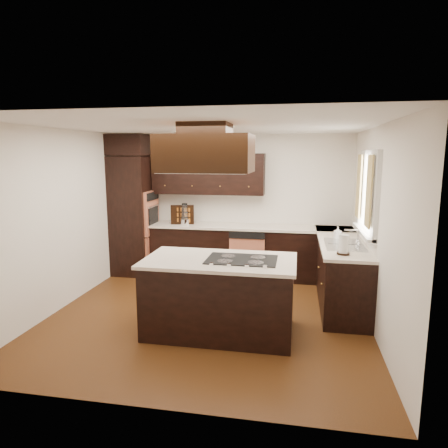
% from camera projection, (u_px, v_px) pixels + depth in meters
% --- Properties ---
extents(floor, '(4.20, 4.20, 0.02)m').
position_uv_depth(floor, '(209.00, 315.00, 5.45)').
color(floor, brown).
rests_on(floor, ground).
extents(ceiling, '(4.20, 4.20, 0.02)m').
position_uv_depth(ceiling, '(208.00, 126.00, 5.02)').
color(ceiling, silver).
rests_on(ceiling, ground).
extents(wall_back, '(4.20, 0.02, 2.50)m').
position_uv_depth(wall_back, '(233.00, 204.00, 7.28)').
color(wall_back, silver).
rests_on(wall_back, ground).
extents(wall_front, '(4.20, 0.02, 2.50)m').
position_uv_depth(wall_front, '(151.00, 268.00, 3.19)').
color(wall_front, silver).
rests_on(wall_front, ground).
extents(wall_left, '(0.02, 4.20, 2.50)m').
position_uv_depth(wall_left, '(62.00, 219.00, 5.61)').
color(wall_left, silver).
rests_on(wall_left, ground).
extents(wall_right, '(0.02, 4.20, 2.50)m').
position_uv_depth(wall_right, '(377.00, 229.00, 4.86)').
color(wall_right, silver).
rests_on(wall_right, ground).
extents(oven_column, '(0.65, 0.75, 2.12)m').
position_uv_depth(oven_column, '(133.00, 215.00, 7.24)').
color(oven_column, black).
rests_on(oven_column, floor).
extents(wall_oven_face, '(0.05, 0.62, 0.78)m').
position_uv_depth(wall_oven_face, '(152.00, 213.00, 7.16)').
color(wall_oven_face, '#D67452').
rests_on(wall_oven_face, oven_column).
extents(base_cabinets_back, '(2.93, 0.60, 0.88)m').
position_uv_depth(base_cabinets_back, '(233.00, 252.00, 7.11)').
color(base_cabinets_back, black).
rests_on(base_cabinets_back, floor).
extents(base_cabinets_right, '(0.60, 2.40, 0.88)m').
position_uv_depth(base_cabinets_right, '(340.00, 271.00, 5.93)').
color(base_cabinets_right, black).
rests_on(base_cabinets_right, floor).
extents(countertop_back, '(2.93, 0.63, 0.04)m').
position_uv_depth(countertop_back, '(232.00, 227.00, 7.02)').
color(countertop_back, beige).
rests_on(countertop_back, base_cabinets_back).
extents(countertop_right, '(0.63, 2.40, 0.04)m').
position_uv_depth(countertop_right, '(340.00, 241.00, 5.85)').
color(countertop_right, beige).
rests_on(countertop_right, base_cabinets_right).
extents(upper_cabinets, '(2.00, 0.34, 0.72)m').
position_uv_depth(upper_cabinets, '(208.00, 174.00, 7.09)').
color(upper_cabinets, black).
rests_on(upper_cabinets, wall_back).
extents(dishwasher_front, '(0.60, 0.05, 0.72)m').
position_uv_depth(dishwasher_front, '(247.00, 259.00, 6.78)').
color(dishwasher_front, '#D67452').
rests_on(dishwasher_front, floor).
extents(window_frame, '(0.06, 1.32, 1.12)m').
position_uv_depth(window_frame, '(368.00, 192.00, 5.33)').
color(window_frame, silver).
rests_on(window_frame, wall_right).
extents(window_pane, '(0.00, 1.20, 1.00)m').
position_uv_depth(window_pane, '(370.00, 192.00, 5.33)').
color(window_pane, white).
rests_on(window_pane, wall_right).
extents(curtain_left, '(0.02, 0.34, 0.90)m').
position_uv_depth(curtain_left, '(369.00, 191.00, 4.93)').
color(curtain_left, beige).
rests_on(curtain_left, wall_right).
extents(curtain_right, '(0.02, 0.34, 0.90)m').
position_uv_depth(curtain_right, '(359.00, 186.00, 5.74)').
color(curtain_right, beige).
rests_on(curtain_right, wall_right).
extents(sink_rim, '(0.52, 0.84, 0.01)m').
position_uv_depth(sink_rim, '(344.00, 245.00, 5.51)').
color(sink_rim, silver).
rests_on(sink_rim, countertop_right).
extents(island, '(1.75, 0.96, 0.88)m').
position_uv_depth(island, '(220.00, 297.00, 4.84)').
color(island, black).
rests_on(island, floor).
extents(island_top, '(1.81, 1.02, 0.04)m').
position_uv_depth(island_top, '(220.00, 261.00, 4.76)').
color(island_top, beige).
rests_on(island_top, island).
extents(cooktop, '(0.83, 0.55, 0.01)m').
position_uv_depth(cooktop, '(242.00, 260.00, 4.71)').
color(cooktop, black).
rests_on(cooktop, island_top).
extents(range_hood, '(1.05, 0.72, 0.42)m').
position_uv_depth(range_hood, '(206.00, 154.00, 4.53)').
color(range_hood, black).
rests_on(range_hood, ceiling).
extents(hood_duct, '(0.55, 0.50, 0.13)m').
position_uv_depth(hood_duct, '(206.00, 129.00, 4.48)').
color(hood_duct, black).
rests_on(hood_duct, ceiling).
extents(blender_base, '(0.15, 0.15, 0.10)m').
position_uv_depth(blender_base, '(185.00, 222.00, 7.07)').
color(blender_base, silver).
rests_on(blender_base, countertop_back).
extents(blender_pitcher, '(0.13, 0.13, 0.26)m').
position_uv_depth(blender_pitcher, '(185.00, 212.00, 7.04)').
color(blender_pitcher, silver).
rests_on(blender_pitcher, blender_base).
extents(spice_rack, '(0.42, 0.18, 0.34)m').
position_uv_depth(spice_rack, '(182.00, 215.00, 7.13)').
color(spice_rack, black).
rests_on(spice_rack, countertop_back).
extents(mixing_bowl, '(0.26, 0.26, 0.06)m').
position_uv_depth(mixing_bowl, '(175.00, 222.00, 7.22)').
color(mixing_bowl, silver).
rests_on(mixing_bowl, countertop_back).
extents(soap_bottle, '(0.11, 0.11, 0.19)m').
position_uv_depth(soap_bottle, '(338.00, 233.00, 5.89)').
color(soap_bottle, silver).
rests_on(soap_bottle, countertop_right).
extents(paper_towel, '(0.13, 0.13, 0.25)m').
position_uv_depth(paper_towel, '(344.00, 245.00, 4.95)').
color(paper_towel, silver).
rests_on(paper_towel, countertop_right).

